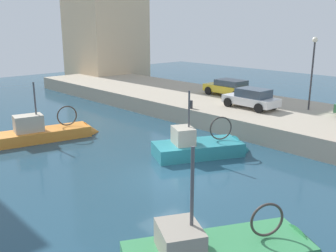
% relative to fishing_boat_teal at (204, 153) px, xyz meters
% --- Properties ---
extents(water_surface, '(80.00, 80.00, 0.00)m').
position_rel_fishing_boat_teal_xyz_m(water_surface, '(-3.39, -1.14, -0.11)').
color(water_surface, navy).
rests_on(water_surface, ground).
extents(quay_wall, '(9.00, 56.00, 1.20)m').
position_rel_fishing_boat_teal_xyz_m(quay_wall, '(8.11, -1.14, 0.49)').
color(quay_wall, '#ADA08C').
rests_on(quay_wall, ground).
extents(fishing_boat_teal, '(5.74, 4.07, 4.44)m').
position_rel_fishing_boat_teal_xyz_m(fishing_boat_teal, '(0.00, 0.00, 0.00)').
color(fishing_boat_teal, teal).
rests_on(fishing_boat_teal, ground).
extents(fishing_boat_orange, '(6.62, 2.88, 4.32)m').
position_rel_fishing_boat_teal_xyz_m(fishing_boat_orange, '(-4.88, 8.44, 0.04)').
color(fishing_boat_orange, orange).
rests_on(fishing_boat_orange, ground).
extents(parked_car_yellow, '(2.07, 4.16, 1.30)m').
position_rel_fishing_boat_teal_xyz_m(parked_car_yellow, '(9.77, 6.13, 1.77)').
color(parked_car_yellow, gold).
rests_on(parked_car_yellow, quay_wall).
extents(parked_car_white, '(1.99, 3.86, 1.37)m').
position_rel_fishing_boat_teal_xyz_m(parked_car_white, '(7.10, 2.08, 1.79)').
color(parked_car_white, silver).
rests_on(parked_car_white, quay_wall).
extents(mooring_bollard_mid, '(0.28, 0.28, 0.55)m').
position_rel_fishing_boat_teal_xyz_m(mooring_bollard_mid, '(3.96, 4.86, 1.36)').
color(mooring_bollard_mid, '#2D2D33').
rests_on(mooring_bollard_mid, quay_wall).
extents(quay_streetlamp, '(0.36, 0.36, 4.83)m').
position_rel_fishing_boat_teal_xyz_m(quay_streetlamp, '(9.61, -0.84, 4.34)').
color(quay_streetlamp, '#38383D').
rests_on(quay_streetlamp, quay_wall).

